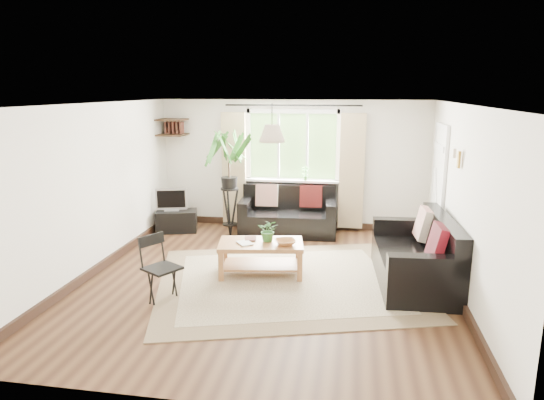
% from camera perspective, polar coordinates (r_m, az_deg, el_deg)
% --- Properties ---
extents(floor, '(5.50, 5.50, 0.00)m').
position_cam_1_polar(floor, '(6.81, -0.57, -9.39)').
color(floor, '#311B10').
rests_on(floor, ground).
extents(ceiling, '(5.50, 5.50, 0.00)m').
position_cam_1_polar(ceiling, '(6.31, -0.62, 11.23)').
color(ceiling, white).
rests_on(ceiling, floor).
extents(wall_back, '(5.00, 0.02, 2.40)m').
position_cam_1_polar(wall_back, '(9.13, 2.46, 4.18)').
color(wall_back, silver).
rests_on(wall_back, floor).
extents(wall_front, '(5.00, 0.02, 2.40)m').
position_cam_1_polar(wall_front, '(3.88, -7.82, -8.12)').
color(wall_front, silver).
rests_on(wall_front, floor).
extents(wall_left, '(0.02, 5.50, 2.40)m').
position_cam_1_polar(wall_left, '(7.31, -20.26, 1.18)').
color(wall_left, silver).
rests_on(wall_left, floor).
extents(wall_right, '(0.02, 5.50, 2.40)m').
position_cam_1_polar(wall_right, '(6.51, 21.64, -0.31)').
color(wall_right, silver).
rests_on(wall_right, floor).
extents(rug, '(4.13, 3.80, 0.02)m').
position_cam_1_polar(rug, '(6.75, 1.71, -9.53)').
color(rug, beige).
rests_on(rug, floor).
extents(window, '(2.50, 0.16, 2.16)m').
position_cam_1_polar(window, '(9.04, 2.45, 6.33)').
color(window, white).
rests_on(window, wall_back).
extents(door, '(0.06, 0.96, 2.06)m').
position_cam_1_polar(door, '(8.17, 18.93, 1.03)').
color(door, silver).
rests_on(door, wall_right).
extents(corner_shelf, '(0.50, 0.50, 0.34)m').
position_cam_1_polar(corner_shelf, '(9.36, -11.66, 8.39)').
color(corner_shelf, black).
rests_on(corner_shelf, wall_back).
extents(pendant_lamp, '(0.36, 0.36, 0.54)m').
position_cam_1_polar(pendant_lamp, '(6.72, 0.00, 8.34)').
color(pendant_lamp, beige).
rests_on(pendant_lamp, ceiling).
extents(wall_sconce, '(0.12, 0.12, 0.28)m').
position_cam_1_polar(wall_sconce, '(6.69, 20.91, 4.80)').
color(wall_sconce, beige).
rests_on(wall_sconce, wall_right).
extents(sofa_back, '(1.78, 0.96, 0.81)m').
position_cam_1_polar(sofa_back, '(8.81, 1.89, -1.41)').
color(sofa_back, black).
rests_on(sofa_back, floor).
extents(sofa_right, '(1.92, 1.05, 0.88)m').
position_cam_1_polar(sofa_right, '(6.84, 16.37, -5.91)').
color(sofa_right, black).
rests_on(sofa_right, floor).
extents(coffee_table, '(1.26, 0.82, 0.48)m').
position_cam_1_polar(coffee_table, '(6.92, -1.30, -6.89)').
color(coffee_table, brown).
rests_on(coffee_table, floor).
extents(table_plant, '(0.29, 0.25, 0.32)m').
position_cam_1_polar(table_plant, '(6.85, -0.41, -3.59)').
color(table_plant, '#2C6428').
rests_on(table_plant, coffee_table).
extents(bowl, '(0.37, 0.37, 0.07)m').
position_cam_1_polar(bowl, '(6.73, 1.58, -4.99)').
color(bowl, '#A46B38').
rests_on(bowl, coffee_table).
extents(book_a, '(0.28, 0.29, 0.02)m').
position_cam_1_polar(book_a, '(6.76, -3.90, -5.18)').
color(book_a, white).
rests_on(book_a, coffee_table).
extents(book_b, '(0.20, 0.25, 0.02)m').
position_cam_1_polar(book_b, '(6.98, -3.22, -4.57)').
color(book_b, '#552B22').
rests_on(book_b, coffee_table).
extents(tv_stand, '(0.82, 0.60, 0.40)m').
position_cam_1_polar(tv_stand, '(9.16, -11.15, -2.44)').
color(tv_stand, black).
rests_on(tv_stand, floor).
extents(tv, '(0.59, 0.33, 0.43)m').
position_cam_1_polar(tv, '(9.09, -11.76, 0.11)').
color(tv, '#A5A5AA').
rests_on(tv, tv_stand).
extents(palm_stand, '(0.76, 0.76, 1.89)m').
position_cam_1_polar(palm_stand, '(8.61, -5.04, 1.87)').
color(palm_stand, black).
rests_on(palm_stand, floor).
extents(folding_chair, '(0.58, 0.58, 0.82)m').
position_cam_1_polar(folding_chair, '(6.20, -12.80, -7.98)').
color(folding_chair, black).
rests_on(folding_chair, floor).
extents(sill_plant, '(0.14, 0.10, 0.27)m').
position_cam_1_polar(sill_plant, '(9.01, 3.93, 3.17)').
color(sill_plant, '#2D6023').
rests_on(sill_plant, window).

